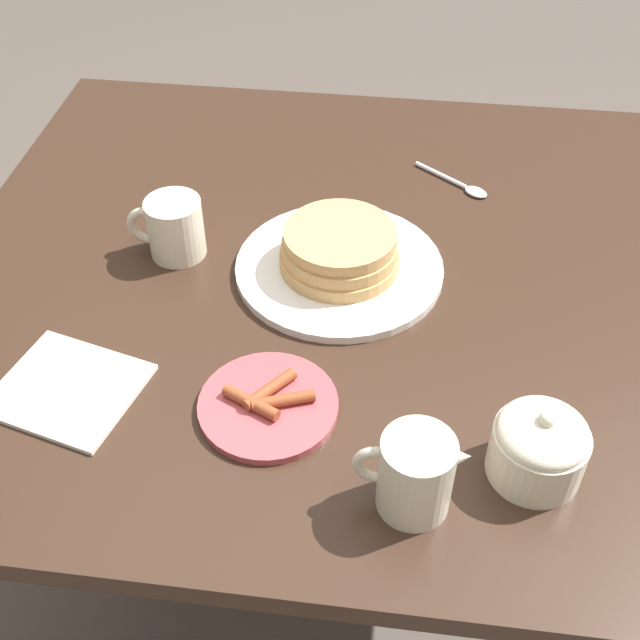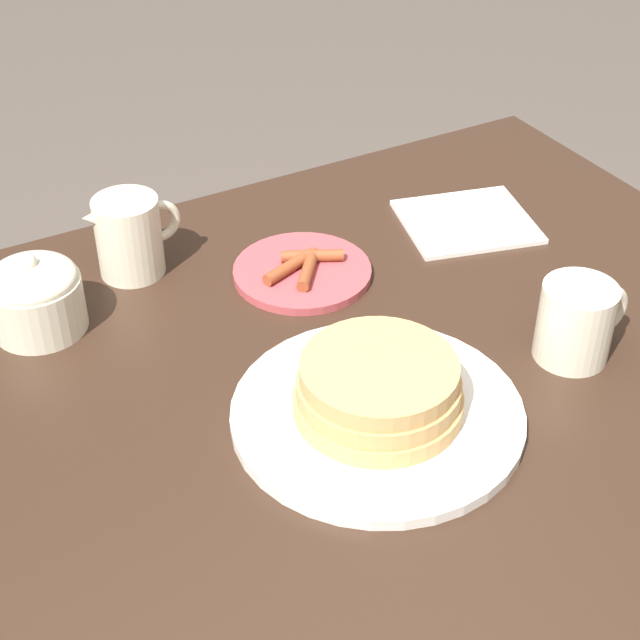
{
  "view_description": "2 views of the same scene",
  "coord_description": "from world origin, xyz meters",
  "px_view_note": "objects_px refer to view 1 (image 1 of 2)",
  "views": [
    {
      "loc": [
        -0.06,
        0.83,
        1.46
      ],
      "look_at": [
        0.03,
        0.14,
        0.79
      ],
      "focal_mm": 45.0,
      "sensor_mm": 36.0,
      "label": 1
    },
    {
      "loc": [
        -0.37,
        -0.57,
        1.4
      ],
      "look_at": [
        0.03,
        0.14,
        0.79
      ],
      "focal_mm": 55.0,
      "sensor_mm": 36.0,
      "label": 2
    }
  ],
  "objects_px": {
    "side_plate_bacon": "(268,404)",
    "creamer_pitcher": "(416,473)",
    "napkin": "(68,389)",
    "spoon": "(462,185)",
    "pancake_plate": "(339,257)",
    "sugar_bowl": "(539,446)",
    "coffee_mug": "(173,227)"
  },
  "relations": [
    {
      "from": "side_plate_bacon",
      "to": "napkin",
      "type": "bearing_deg",
      "value": 0.72
    },
    {
      "from": "side_plate_bacon",
      "to": "creamer_pitcher",
      "type": "bearing_deg",
      "value": 148.23
    },
    {
      "from": "pancake_plate",
      "to": "sugar_bowl",
      "type": "distance_m",
      "value": 0.38
    },
    {
      "from": "creamer_pitcher",
      "to": "napkin",
      "type": "distance_m",
      "value": 0.42
    },
    {
      "from": "pancake_plate",
      "to": "sugar_bowl",
      "type": "height_order",
      "value": "sugar_bowl"
    },
    {
      "from": "pancake_plate",
      "to": "spoon",
      "type": "relative_size",
      "value": 2.4
    },
    {
      "from": "sugar_bowl",
      "to": "side_plate_bacon",
      "type": "bearing_deg",
      "value": -9.43
    },
    {
      "from": "pancake_plate",
      "to": "napkin",
      "type": "distance_m",
      "value": 0.38
    },
    {
      "from": "coffee_mug",
      "to": "creamer_pitcher",
      "type": "height_order",
      "value": "creamer_pitcher"
    },
    {
      "from": "side_plate_bacon",
      "to": "pancake_plate",
      "type": "bearing_deg",
      "value": -102.04
    },
    {
      "from": "pancake_plate",
      "to": "side_plate_bacon",
      "type": "bearing_deg",
      "value": 77.96
    },
    {
      "from": "pancake_plate",
      "to": "creamer_pitcher",
      "type": "distance_m",
      "value": 0.37
    },
    {
      "from": "sugar_bowl",
      "to": "napkin",
      "type": "distance_m",
      "value": 0.53
    },
    {
      "from": "side_plate_bacon",
      "to": "napkin",
      "type": "height_order",
      "value": "side_plate_bacon"
    },
    {
      "from": "napkin",
      "to": "spoon",
      "type": "xyz_separation_m",
      "value": [
        -0.45,
        -0.48,
        0.0
      ]
    },
    {
      "from": "creamer_pitcher",
      "to": "napkin",
      "type": "height_order",
      "value": "creamer_pitcher"
    },
    {
      "from": "creamer_pitcher",
      "to": "spoon",
      "type": "xyz_separation_m",
      "value": [
        -0.05,
        -0.58,
        -0.05
      ]
    },
    {
      "from": "sugar_bowl",
      "to": "napkin",
      "type": "height_order",
      "value": "sugar_bowl"
    },
    {
      "from": "side_plate_bacon",
      "to": "sugar_bowl",
      "type": "height_order",
      "value": "sugar_bowl"
    },
    {
      "from": "creamer_pitcher",
      "to": "spoon",
      "type": "bearing_deg",
      "value": -95.04
    },
    {
      "from": "pancake_plate",
      "to": "creamer_pitcher",
      "type": "xyz_separation_m",
      "value": [
        -0.11,
        0.35,
        0.02
      ]
    },
    {
      "from": "pancake_plate",
      "to": "sugar_bowl",
      "type": "xyz_separation_m",
      "value": [
        -0.24,
        0.3,
        0.02
      ]
    },
    {
      "from": "sugar_bowl",
      "to": "napkin",
      "type": "relative_size",
      "value": 0.53
    },
    {
      "from": "coffee_mug",
      "to": "sugar_bowl",
      "type": "bearing_deg",
      "value": 146.27
    },
    {
      "from": "pancake_plate",
      "to": "side_plate_bacon",
      "type": "height_order",
      "value": "pancake_plate"
    },
    {
      "from": "creamer_pitcher",
      "to": "sugar_bowl",
      "type": "relative_size",
      "value": 1.18
    },
    {
      "from": "creamer_pitcher",
      "to": "spoon",
      "type": "distance_m",
      "value": 0.58
    },
    {
      "from": "napkin",
      "to": "spoon",
      "type": "distance_m",
      "value": 0.66
    },
    {
      "from": "pancake_plate",
      "to": "coffee_mug",
      "type": "bearing_deg",
      "value": -3.26
    },
    {
      "from": "creamer_pitcher",
      "to": "pancake_plate",
      "type": "bearing_deg",
      "value": -72.1
    },
    {
      "from": "side_plate_bacon",
      "to": "sugar_bowl",
      "type": "distance_m",
      "value": 0.3
    },
    {
      "from": "coffee_mug",
      "to": "creamer_pitcher",
      "type": "xyz_separation_m",
      "value": [
        -0.34,
        0.37,
        0.01
      ]
    }
  ]
}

